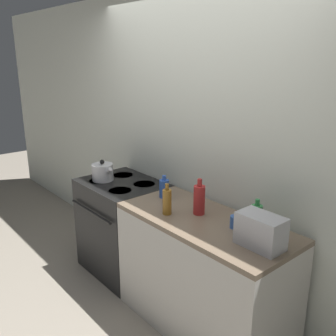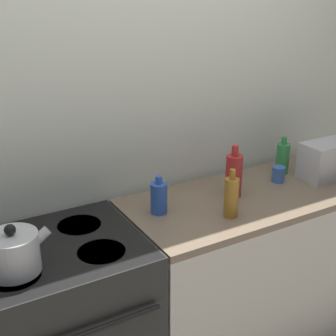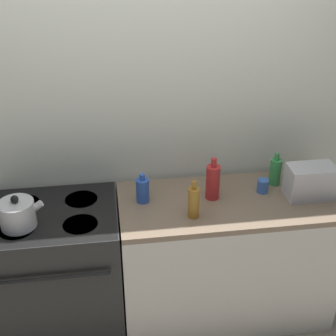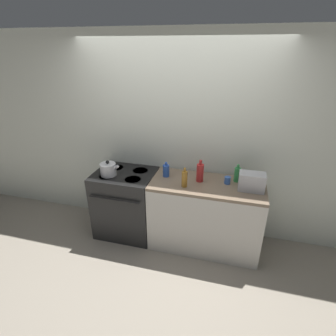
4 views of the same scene
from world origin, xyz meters
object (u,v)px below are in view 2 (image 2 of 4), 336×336
bottle_red (234,175)px  bottle_amber (231,197)px  bottle_blue (159,197)px  stove (59,333)px  toaster (326,160)px  bottle_green (283,158)px  cup_blue (278,174)px  kettle (14,253)px

bottle_red → bottle_amber: bearing=-129.9°
bottle_blue → bottle_red: bottle_red is taller
stove → bottle_amber: bottle_amber is taller
bottle_amber → toaster: bearing=8.8°
bottle_green → bottle_blue: (-0.86, -0.09, -0.01)m
bottle_amber → cup_blue: bearing=22.8°
bottle_amber → kettle: bearing=177.4°
stove → bottle_amber: size_ratio=3.82×
toaster → cup_blue: (-0.27, 0.09, -0.06)m
bottle_red → cup_blue: (0.33, 0.02, -0.07)m
bottle_amber → stove: bearing=170.1°
stove → bottle_red: bearing=2.2°
kettle → bottle_red: size_ratio=0.92×
bottle_amber → bottle_red: bottle_red is taller
bottle_green → bottle_blue: bottle_green is taller
bottle_green → cup_blue: bottle_green is taller
stove → kettle: (-0.16, -0.10, 0.52)m
bottle_red → toaster: bearing=-6.4°
bottle_red → kettle: bearing=-173.1°
toaster → bottle_amber: size_ratio=1.22×
bottle_blue → bottle_amber: bottle_amber is taller
kettle → bottle_green: 1.59m
toaster → cup_blue: toaster is taller
stove → kettle: bearing=-148.4°
bottle_green → bottle_red: size_ratio=0.80×
bottle_amber → bottle_blue: bearing=143.7°
kettle → toaster: size_ratio=0.87×
bottle_amber → bottle_green: bearing=26.3°
cup_blue → stove: bearing=-177.5°
toaster → bottle_amber: 0.76m
bottle_green → toaster: bearing=-47.2°
toaster → bottle_red: (-0.60, 0.07, 0.01)m
bottle_blue → cup_blue: size_ratio=2.16×
bottle_green → cup_blue: size_ratio=2.51×
toaster → cup_blue: size_ratio=3.31×
kettle → bottle_green: bearing=8.8°
bottle_blue → bottle_red: 0.43m
bottle_green → bottle_blue: 0.87m
stove → toaster: 1.66m
kettle → bottle_red: bottle_red is taller
stove → bottle_green: bottle_green is taller
toaster → bottle_green: 0.24m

